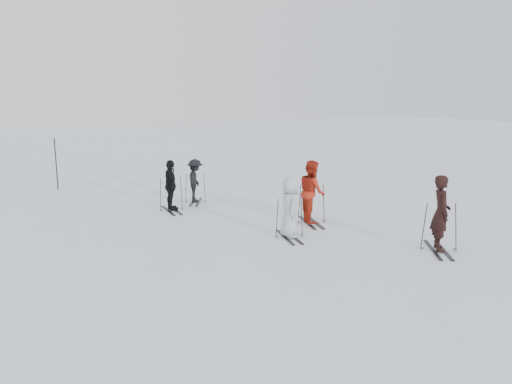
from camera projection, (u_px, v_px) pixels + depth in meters
ground at (271, 231)px, 14.69m from camera, size 120.00×120.00×0.00m
skier_near_dark at (441, 214)px, 12.67m from camera, size 0.77×0.85×1.94m
skier_red at (312, 192)px, 15.46m from camera, size 0.97×1.11×1.95m
skier_grey at (290, 208)px, 13.89m from camera, size 0.70×0.92×1.69m
skier_uphill_left at (171, 186)px, 17.11m from camera, size 0.45×1.03×1.74m
skier_uphill_far at (195, 181)px, 18.47m from camera, size 0.99×1.19×1.59m
skis_near_dark at (440, 226)px, 12.74m from camera, size 2.00×1.75×1.29m
skis_red at (312, 203)px, 15.52m from camera, size 1.94×1.37×1.28m
skis_grey at (289, 217)px, 13.93m from camera, size 1.77×1.19×1.18m
skis_uphill_left at (171, 194)px, 17.16m from camera, size 1.66×0.91×1.20m
skis_uphill_far at (195, 187)px, 18.51m from camera, size 1.75×1.43×1.13m
piste_marker at (56, 164)px, 21.03m from camera, size 0.06×0.06×2.17m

